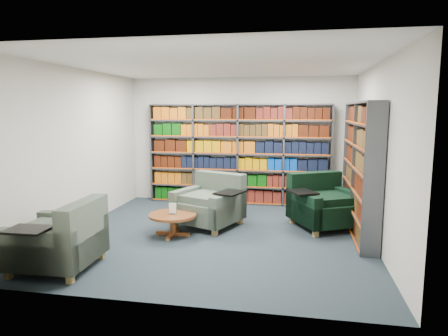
% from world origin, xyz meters
% --- Properties ---
extents(room_shell, '(5.02, 5.02, 2.82)m').
position_xyz_m(room_shell, '(0.00, 0.00, 1.40)').
color(room_shell, black).
rests_on(room_shell, ground).
extents(bookshelf_back, '(4.00, 0.28, 2.20)m').
position_xyz_m(bookshelf_back, '(0.00, 2.34, 1.10)').
color(bookshelf_back, '#47494F').
rests_on(bookshelf_back, ground).
extents(bookshelf_right, '(0.28, 2.50, 2.20)m').
position_xyz_m(bookshelf_right, '(2.34, 0.60, 1.10)').
color(bookshelf_right, '#47494F').
rests_on(bookshelf_right, ground).
extents(chair_teal_left, '(1.36, 1.32, 0.93)m').
position_xyz_m(chair_teal_left, '(-0.23, 0.57, 0.37)').
color(chair_teal_left, '#092B35').
rests_on(chair_teal_left, ground).
extents(chair_green_right, '(1.40, 1.40, 0.94)m').
position_xyz_m(chair_green_right, '(1.75, 0.85, 0.38)').
color(chair_green_right, black).
rests_on(chair_green_right, ground).
extents(chair_teal_front, '(1.03, 1.20, 0.92)m').
position_xyz_m(chair_teal_front, '(-1.70, -1.80, 0.37)').
color(chair_teal_front, '#092B35').
rests_on(chair_teal_front, ground).
extents(coffee_table, '(0.79, 0.79, 0.56)m').
position_xyz_m(coffee_table, '(-0.72, -0.19, 0.30)').
color(coffee_table, brown).
rests_on(coffee_table, ground).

